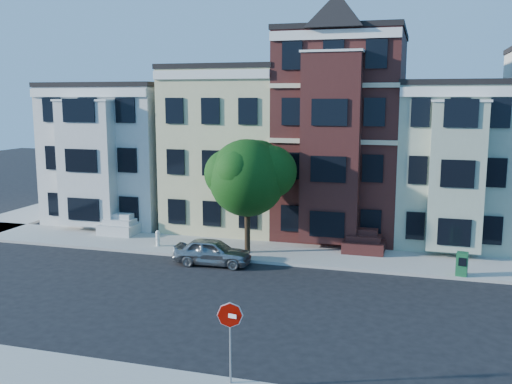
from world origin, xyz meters
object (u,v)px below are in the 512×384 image
(newspaper_box, at_px, (462,264))
(stop_sign, at_px, (230,338))
(street_tree, at_px, (247,183))
(fire_hydrant, at_px, (158,240))
(parked_car, at_px, (212,252))

(newspaper_box, xyz_separation_m, stop_sign, (-7.10, -12.60, 0.82))
(street_tree, distance_m, fire_hydrant, 6.21)
(newspaper_box, height_order, fire_hydrant, newspaper_box)
(street_tree, relative_size, stop_sign, 2.72)
(street_tree, xyz_separation_m, fire_hydrant, (-5.19, -0.17, -3.40))
(street_tree, height_order, newspaper_box, street_tree)
(street_tree, relative_size, fire_hydrant, 10.63)
(parked_car, height_order, fire_hydrant, parked_car)
(street_tree, bearing_deg, stop_sign, -74.93)
(parked_car, height_order, newspaper_box, parked_car)
(street_tree, bearing_deg, newspaper_box, -6.02)
(street_tree, height_order, stop_sign, street_tree)
(street_tree, distance_m, parked_car, 4.10)
(stop_sign, bearing_deg, newspaper_box, 69.43)
(street_tree, relative_size, parked_car, 1.90)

